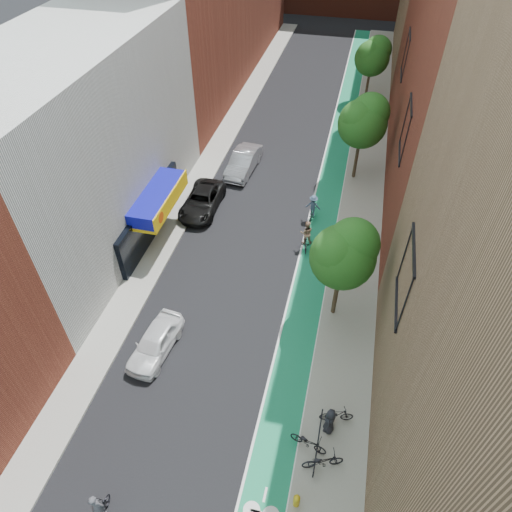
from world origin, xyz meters
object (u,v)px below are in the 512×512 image
Objects in this scene: cyclist_lane_mid at (326,258)px; pedestrian at (330,421)px; parked_car_white at (155,342)px; parked_car_black at (202,201)px; cyclist_lead at (99,512)px; cyclist_lane_near at (306,237)px; parked_car_silver at (243,162)px; fire_hydrant at (297,500)px; cyclist_lane_far at (313,209)px.

cyclist_lane_mid reaches higher than pedestrian.
parked_car_white is 0.80× the size of parked_car_black.
cyclist_lane_mid reaches higher than parked_car_white.
cyclist_lane_mid is at bearing -164.56° from pedestrian.
parked_car_white is at bearing -87.06° from cyclist_lead.
cyclist_lane_near is 12.46m from pedestrian.
cyclist_lead is (0.90, -25.66, -0.14)m from parked_car_silver.
fire_hydrant is at bearing 85.76° from cyclist_lane_near.
parked_car_white is 12.26m from parked_car_black.
parked_car_silver is (1.60, 5.51, 0.11)m from parked_car_black.
fire_hydrant is at bearing -28.35° from parked_car_white.
cyclist_lane_far is at bearing -108.39° from cyclist_lead.
cyclist_lane_far is at bearing 4.43° from parked_car_black.
parked_car_black is 18.02m from pedestrian.
pedestrian is (2.97, -15.10, 0.05)m from cyclist_lane_far.
cyclist_lead is 0.97× the size of cyclist_lane_near.
parked_car_silver is at bearing 95.71° from parked_car_white.
pedestrian is at bearing -149.52° from cyclist_lead.
cyclist_lane_far is (7.80, 0.66, 0.18)m from parked_car_black.
cyclist_lane_far is (0.00, 3.00, 0.02)m from cyclist_lane_near.
cyclist_lane_far is 1.24× the size of pedestrian.
cyclist_lane_near is 2.12m from cyclist_lane_mid.
parked_car_silver is at bearing -39.45° from cyclist_lane_mid.
parked_car_silver is 6.20× the size of fire_hydrant.
parked_car_black reaches higher than parked_car_white.
parked_car_black is at bearing 103.08° from parked_car_white.
parked_car_silver is 25.68m from cyclist_lead.
pedestrian is (2.97, -12.10, 0.07)m from cyclist_lane_near.
parked_car_white is 11.66m from cyclist_lane_near.
parked_car_silver is 2.46× the size of cyclist_lead.
cyclist_lane_near is 1.06× the size of cyclist_lane_far.
pedestrian is (9.26, -2.28, 0.24)m from parked_car_white.
parked_car_white is at bearing 68.93° from cyclist_lane_far.
parked_car_silver is at bearing 109.52° from fire_hydrant.
cyclist_lead reaches higher than parked_car_white.
cyclist_lane_near reaches higher than parked_car_black.
fire_hydrant is (8.39, -5.73, -0.12)m from parked_car_white.
parked_car_white is 2.09× the size of cyclist_lane_far.
cyclist_lane_near reaches higher than cyclist_lane_far.
cyclist_lane_near reaches higher than fire_hydrant.
cyclist_lane_near is at bearing 95.06° from cyclist_lane_far.
cyclist_lane_far reaches higher than pedestrian.
cyclist_lane_mid is (9.30, -3.83, 0.01)m from parked_car_black.
parked_car_white is at bearing -85.75° from parked_car_silver.
cyclist_lane_mid is 1.00× the size of cyclist_lane_far.
cyclist_lead is at bearing -163.08° from fire_hydrant.
pedestrian reaches higher than parked_car_silver.
cyclist_lane_near is at bearing -158.66° from pedestrian.
parked_car_black is at bearing -101.65° from parked_car_silver.
cyclist_lead is 17.68m from cyclist_lane_mid.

